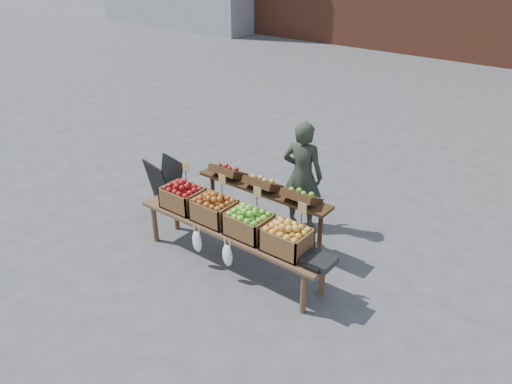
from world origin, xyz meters
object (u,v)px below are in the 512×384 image
Objects in this scene: back_table at (263,207)px; weighing_scale at (319,261)px; vendor at (302,176)px; crate_golden_apples at (183,198)px; chalkboard_sign at (165,185)px; crate_russet_pears at (214,210)px; display_bench at (232,246)px; crate_green_apples at (287,240)px; crate_red_apples at (249,224)px.

weighing_scale is (1.31, -0.72, 0.09)m from back_table.
vendor is 4.65× the size of weighing_scale.
weighing_scale is (2.08, 0.00, -0.10)m from crate_golden_apples.
crate_russet_pears is (1.46, -0.50, 0.30)m from chalkboard_sign.
display_bench is 0.93m from crate_golden_apples.
crate_russet_pears is at bearing 180.00° from crate_green_apples.
back_table is 4.20× the size of crate_russet_pears.
weighing_scale is (1.11, -1.38, -0.18)m from vendor.
crate_green_apples reaches higher than display_bench.
weighing_scale is at bearing 0.00° from crate_russet_pears.
display_bench is 1.29m from weighing_scale.
chalkboard_sign is at bearing -172.53° from back_table.
back_table is 4.20× the size of crate_red_apples.
chalkboard_sign is at bearing 170.49° from weighing_scale.
crate_russet_pears is (-0.22, -0.72, 0.19)m from back_table.
vendor reaches higher than crate_green_apples.
back_table is at bearing 58.41° from vendor.
display_bench is 5.40× the size of crate_red_apples.
vendor reaches higher than crate_golden_apples.
display_bench is 7.94× the size of weighing_scale.
chalkboard_sign is 1.64× the size of crate_russet_pears.
chalkboard_sign reaches higher than display_bench.
crate_golden_apples reaches higher than chalkboard_sign.
back_table is at bearing 140.81° from crate_green_apples.
vendor is 1.54m from crate_green_apples.
back_table is 4.20× the size of crate_golden_apples.
vendor is 3.16× the size of crate_russet_pears.
chalkboard_sign is 0.39× the size of back_table.
display_bench is at bearing 180.00° from crate_green_apples.
crate_green_apples is 0.44m from weighing_scale.
crate_golden_apples is at bearing 180.00° from weighing_scale.
back_table is at bearing 94.63° from display_bench.
back_table is at bearing 73.25° from crate_russet_pears.
back_table is 0.76m from display_bench.
crate_russet_pears is at bearing 0.00° from crate_golden_apples.
crate_golden_apples is at bearing 180.00° from crate_red_apples.
vendor reaches higher than chalkboard_sign.
display_bench is at bearing 0.00° from crate_russet_pears.
crate_green_apples is at bearing -39.19° from back_table.
display_bench is 0.51m from crate_red_apples.
back_table is at bearing 43.20° from crate_golden_apples.
crate_green_apples is (1.10, 0.00, 0.00)m from crate_russet_pears.
crate_golden_apples is at bearing 40.12° from vendor.
crate_golden_apples and crate_green_apples have the same top height.
crate_red_apples is 0.55m from crate_green_apples.
display_bench is (0.06, -0.72, -0.24)m from back_table.
back_table is 6.18× the size of weighing_scale.
crate_russet_pears is at bearing 180.00° from crate_red_apples.
back_table is 1.07m from crate_golden_apples.
chalkboard_sign reaches higher than weighing_scale.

